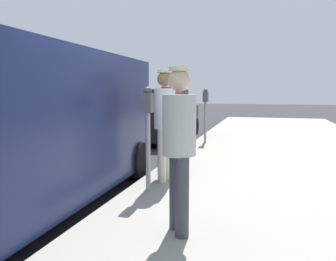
{
  "coord_description": "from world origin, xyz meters",
  "views": [
    {
      "loc": [
        2.97,
        -3.85,
        1.61
      ],
      "look_at": [
        1.65,
        0.93,
        1.05
      ],
      "focal_mm": 37.71,
      "sensor_mm": 36.0,
      "label": 1
    }
  ],
  "objects_px": {
    "parking_meter_near": "(148,121)",
    "parked_sedan_ahead": "(160,117)",
    "parked_van": "(17,126)",
    "pedestrian_in_red": "(171,114)",
    "pedestrian_in_white": "(165,118)",
    "parking_meter_far": "(205,106)",
    "pedestrian_in_gray": "(179,140)"
  },
  "relations": [
    {
      "from": "parking_meter_near",
      "to": "parked_sedan_ahead",
      "type": "height_order",
      "value": "parking_meter_near"
    },
    {
      "from": "parking_meter_near",
      "to": "parked_van",
      "type": "bearing_deg",
      "value": -149.06
    },
    {
      "from": "parking_meter_near",
      "to": "pedestrian_in_red",
      "type": "bearing_deg",
      "value": 88.55
    },
    {
      "from": "pedestrian_in_white",
      "to": "parked_sedan_ahead",
      "type": "xyz_separation_m",
      "value": [
        -1.83,
        5.83,
        -0.43
      ]
    },
    {
      "from": "parking_meter_far",
      "to": "parked_van",
      "type": "relative_size",
      "value": 0.29
    },
    {
      "from": "parking_meter_near",
      "to": "pedestrian_in_red",
      "type": "relative_size",
      "value": 0.84
    },
    {
      "from": "pedestrian_in_white",
      "to": "parked_van",
      "type": "height_order",
      "value": "parked_van"
    },
    {
      "from": "parking_meter_near",
      "to": "parked_sedan_ahead",
      "type": "bearing_deg",
      "value": 105.25
    },
    {
      "from": "pedestrian_in_gray",
      "to": "pedestrian_in_red",
      "type": "relative_size",
      "value": 0.93
    },
    {
      "from": "parked_van",
      "to": "parking_meter_far",
      "type": "bearing_deg",
      "value": 75.91
    },
    {
      "from": "parking_meter_near",
      "to": "parking_meter_far",
      "type": "relative_size",
      "value": 1.0
    },
    {
      "from": "parked_sedan_ahead",
      "to": "parking_meter_near",
      "type": "bearing_deg",
      "value": -74.75
    },
    {
      "from": "pedestrian_in_red",
      "to": "parked_van",
      "type": "relative_size",
      "value": 0.35
    },
    {
      "from": "parking_meter_far",
      "to": "pedestrian_in_red",
      "type": "height_order",
      "value": "pedestrian_in_red"
    },
    {
      "from": "parked_sedan_ahead",
      "to": "pedestrian_in_white",
      "type": "bearing_deg",
      "value": -72.56
    },
    {
      "from": "pedestrian_in_gray",
      "to": "parked_sedan_ahead",
      "type": "relative_size",
      "value": 0.38
    },
    {
      "from": "pedestrian_in_red",
      "to": "parking_meter_far",
      "type": "bearing_deg",
      "value": 90.44
    },
    {
      "from": "parking_meter_far",
      "to": "pedestrian_in_red",
      "type": "bearing_deg",
      "value": -89.56
    },
    {
      "from": "parking_meter_near",
      "to": "parked_van",
      "type": "relative_size",
      "value": 0.29
    },
    {
      "from": "pedestrian_in_gray",
      "to": "pedestrian_in_red",
      "type": "height_order",
      "value": "pedestrian_in_red"
    },
    {
      "from": "pedestrian_in_white",
      "to": "pedestrian_in_red",
      "type": "distance_m",
      "value": 0.57
    },
    {
      "from": "pedestrian_in_gray",
      "to": "parked_van",
      "type": "xyz_separation_m",
      "value": [
        -2.29,
        0.47,
        0.03
      ]
    },
    {
      "from": "pedestrian_in_white",
      "to": "parked_van",
      "type": "bearing_deg",
      "value": -136.29
    },
    {
      "from": "parking_meter_far",
      "to": "pedestrian_in_white",
      "type": "relative_size",
      "value": 0.85
    },
    {
      "from": "parking_meter_far",
      "to": "pedestrian_in_gray",
      "type": "height_order",
      "value": "pedestrian_in_gray"
    },
    {
      "from": "pedestrian_in_gray",
      "to": "pedestrian_in_white",
      "type": "relative_size",
      "value": 0.95
    },
    {
      "from": "pedestrian_in_gray",
      "to": "pedestrian_in_white",
      "type": "xyz_separation_m",
      "value": [
        -0.72,
        1.98,
        0.06
      ]
    },
    {
      "from": "parking_meter_near",
      "to": "pedestrian_in_white",
      "type": "bearing_deg",
      "value": 82.84
    },
    {
      "from": "pedestrian_in_gray",
      "to": "parked_sedan_ahead",
      "type": "bearing_deg",
      "value": 108.07
    },
    {
      "from": "parked_sedan_ahead",
      "to": "parked_van",
      "type": "bearing_deg",
      "value": -88.01
    },
    {
      "from": "parking_meter_far",
      "to": "pedestrian_in_gray",
      "type": "bearing_deg",
      "value": -82.99
    },
    {
      "from": "parked_van",
      "to": "pedestrian_in_red",
      "type": "bearing_deg",
      "value": 53.65
    }
  ]
}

